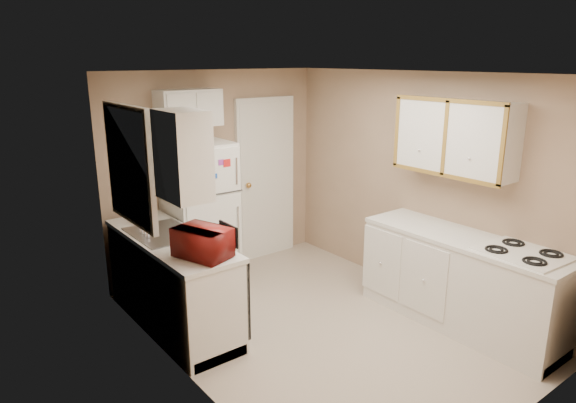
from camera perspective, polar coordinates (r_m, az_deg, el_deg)
floor at (r=5.18m, az=3.50°, el=-13.55°), size 3.80×3.80×0.00m
ceiling at (r=4.52m, az=4.01°, el=14.03°), size 3.80×3.80×0.00m
wall_left at (r=3.97m, az=-11.63°, el=-4.21°), size 3.80×3.80×0.00m
wall_right at (r=5.71m, az=14.32°, el=1.75°), size 3.80×3.80×0.00m
wall_back at (r=6.22m, az=-7.96°, el=3.20°), size 2.80×2.80×0.00m
wall_front at (r=3.61m, az=24.33°, el=-7.40°), size 2.80×2.80×0.00m
left_counter at (r=5.12m, az=-12.71°, el=-8.66°), size 0.60×1.80×0.90m
dishwasher at (r=4.74m, az=-6.35°, el=-9.87°), size 0.03×0.58×0.72m
sink at (r=5.10m, az=-13.71°, el=-3.87°), size 0.54×0.74×0.16m
microwave at (r=4.38m, az=-9.42°, el=-4.26°), size 0.52×0.40×0.31m
soap_bottle at (r=5.40m, az=-16.10°, el=-1.38°), size 0.09×0.09×0.17m
window_blinds at (r=4.81m, az=-17.10°, el=3.87°), size 0.10×0.98×1.08m
upper_cabinet_left at (r=4.07m, az=-11.60°, el=5.05°), size 0.30×0.45×0.70m
refrigerator at (r=5.82m, az=-9.76°, el=-1.54°), size 0.71×0.69×1.65m
cabinet_over_fridge at (r=5.77m, az=-10.99°, el=10.16°), size 0.70×0.30×0.40m
interior_door at (r=6.59m, az=-2.46°, el=2.45°), size 0.86×0.06×2.08m
right_counter at (r=5.28m, az=18.61°, el=-8.38°), size 0.60×2.00×0.90m
stove at (r=5.06m, az=24.05°, el=-10.40°), size 0.60×0.72×0.84m
upper_cabinet_right at (r=5.19m, az=18.09°, el=6.86°), size 0.30×1.20×0.70m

